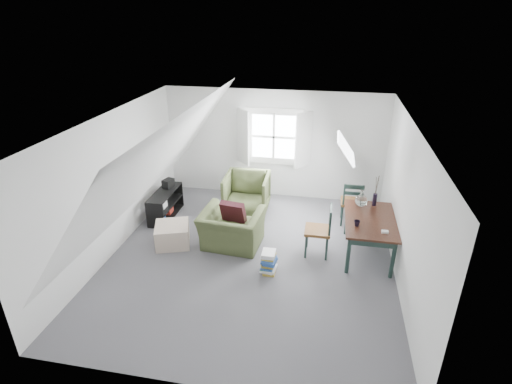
% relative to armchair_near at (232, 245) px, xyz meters
% --- Properties ---
extents(floor, '(5.50, 5.50, 0.00)m').
position_rel_armchair_near_xyz_m(floor, '(0.42, -0.35, 0.00)').
color(floor, '#535257').
rests_on(floor, ground).
extents(ceiling, '(5.50, 5.50, 0.00)m').
position_rel_armchair_near_xyz_m(ceiling, '(0.42, -0.35, 2.50)').
color(ceiling, white).
rests_on(ceiling, wall_back).
extents(wall_back, '(5.00, 0.00, 5.00)m').
position_rel_armchair_near_xyz_m(wall_back, '(0.42, 2.40, 1.25)').
color(wall_back, silver).
rests_on(wall_back, ground).
extents(wall_front, '(5.00, 0.00, 5.00)m').
position_rel_armchair_near_xyz_m(wall_front, '(0.42, -3.10, 1.25)').
color(wall_front, silver).
rests_on(wall_front, ground).
extents(wall_left, '(0.00, 5.50, 5.50)m').
position_rel_armchair_near_xyz_m(wall_left, '(-2.08, -0.35, 1.25)').
color(wall_left, silver).
rests_on(wall_left, ground).
extents(wall_right, '(0.00, 5.50, 5.50)m').
position_rel_armchair_near_xyz_m(wall_right, '(2.92, -0.35, 1.25)').
color(wall_right, silver).
rests_on(wall_right, ground).
extents(slope_left, '(3.19, 5.50, 4.48)m').
position_rel_armchair_near_xyz_m(slope_left, '(-1.13, -0.35, 1.78)').
color(slope_left, white).
rests_on(slope_left, wall_left).
extents(slope_right, '(3.19, 5.50, 4.48)m').
position_rel_armchair_near_xyz_m(slope_right, '(1.97, -0.35, 1.78)').
color(slope_right, white).
rests_on(slope_right, wall_right).
extents(dormer_window, '(1.71, 0.35, 1.30)m').
position_rel_armchair_near_xyz_m(dormer_window, '(0.42, 2.32, 1.45)').
color(dormer_window, white).
rests_on(dormer_window, wall_back).
extents(skylight, '(0.35, 0.75, 0.47)m').
position_rel_armchair_near_xyz_m(skylight, '(1.97, 0.95, 1.75)').
color(skylight, white).
rests_on(skylight, slope_right).
extents(armchair_near, '(1.17, 1.04, 0.71)m').
position_rel_armchair_near_xyz_m(armchair_near, '(0.00, 0.00, 0.00)').
color(armchair_near, '#3D4825').
rests_on(armchair_near, floor).
extents(armchair_far, '(0.95, 0.98, 0.87)m').
position_rel_armchair_near_xyz_m(armchair_far, '(-0.01, 1.42, 0.00)').
color(armchair_far, '#3D4825').
rests_on(armchair_far, floor).
extents(throw_pillow, '(0.49, 0.33, 0.47)m').
position_rel_armchair_near_xyz_m(throw_pillow, '(-0.00, 0.15, 0.62)').
color(throw_pillow, '#360E16').
rests_on(throw_pillow, armchair_near).
extents(ottoman, '(0.78, 0.78, 0.41)m').
position_rel_armchair_near_xyz_m(ottoman, '(-1.12, -0.16, 0.20)').
color(ottoman, '#B8A390').
rests_on(ottoman, floor).
extents(dining_table, '(0.87, 1.46, 0.73)m').
position_rel_armchair_near_xyz_m(dining_table, '(2.48, 0.18, 0.63)').
color(dining_table, black).
rests_on(dining_table, floor).
extents(demijohn, '(0.23, 0.23, 0.32)m').
position_rel_armchair_near_xyz_m(demijohn, '(2.33, 0.63, 0.86)').
color(demijohn, silver).
rests_on(demijohn, dining_table).
extents(vase_twigs, '(0.08, 0.08, 0.60)m').
position_rel_armchair_near_xyz_m(vase_twigs, '(2.58, 0.73, 0.86)').
color(vase_twigs, black).
rests_on(vase_twigs, dining_table).
extents(cup, '(0.13, 0.13, 0.10)m').
position_rel_armchair_near_xyz_m(cup, '(2.23, -0.12, 0.73)').
color(cup, black).
rests_on(cup, dining_table).
extents(paper_box, '(0.11, 0.07, 0.04)m').
position_rel_armchair_near_xyz_m(paper_box, '(2.68, -0.27, 0.75)').
color(paper_box, white).
rests_on(paper_box, dining_table).
extents(dining_chair_far, '(0.45, 0.45, 0.95)m').
position_rel_armchair_near_xyz_m(dining_chair_far, '(2.22, 1.28, 0.50)').
color(dining_chair_far, brown).
rests_on(dining_chair_far, floor).
extents(dining_chair_near, '(0.45, 0.45, 0.97)m').
position_rel_armchair_near_xyz_m(dining_chair_near, '(1.62, 0.03, 0.50)').
color(dining_chair_near, brown).
rests_on(dining_chair_near, floor).
extents(media_shelf, '(0.38, 1.13, 0.58)m').
position_rel_armchair_near_xyz_m(media_shelf, '(-1.68, 0.84, 0.26)').
color(media_shelf, black).
rests_on(media_shelf, floor).
extents(electronics_box, '(0.23, 0.28, 0.19)m').
position_rel_armchair_near_xyz_m(electronics_box, '(-1.68, 1.13, 0.66)').
color(electronics_box, black).
rests_on(electronics_box, media_shelf).
extents(magazine_stack, '(0.29, 0.35, 0.39)m').
position_rel_armchair_near_xyz_m(magazine_stack, '(0.82, -0.70, 0.20)').
color(magazine_stack, '#B29933').
rests_on(magazine_stack, floor).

